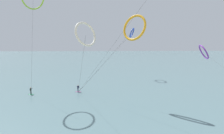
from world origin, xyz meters
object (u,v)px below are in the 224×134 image
kite_ivory (86,34)px  surfer_magenta (78,89)px  kite_amber (134,28)px  kite_violet (204,52)px  surfer_emerald (31,91)px  kite_cobalt (132,33)px

kite_ivory → surfer_magenta: bearing=56.8°
kite_amber → kite_violet: size_ratio=0.68×
surfer_magenta → kite_ivory: bearing=65.4°
surfer_emerald → kite_ivory: (14.27, -14.33, 12.08)m
surfer_magenta → kite_violet: size_ratio=0.07×
kite_violet → kite_amber: bearing=115.2°
surfer_emerald → kite_amber: bearing=-100.1°
kite_cobalt → kite_violet: (12.77, -21.35, -5.19)m
kite_cobalt → surfer_emerald: bearing=-31.3°
surfer_emerald → kite_amber: kite_amber is taller
surfer_emerald → kite_ivory: 23.56m
kite_cobalt → kite_ivory: bearing=2.1°
kite_amber → kite_violet: bearing=58.3°
kite_cobalt → kite_ivory: kite_cobalt is taller
kite_amber → surfer_emerald: bearing=-146.6°
kite_amber → kite_violet: (16.19, 3.72, -4.91)m
surfer_emerald → kite_violet: size_ratio=0.07×
surfer_magenta → kite_violet: kite_violet is taller
surfer_emerald → kite_ivory: kite_ivory is taller
surfer_magenta → kite_ivory: size_ratio=0.10×
surfer_emerald → kite_amber: size_ratio=0.10×
surfer_emerald → kite_cobalt: 35.75m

